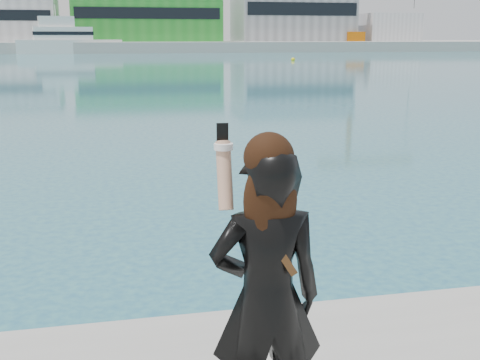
# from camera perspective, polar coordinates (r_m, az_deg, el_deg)

# --- Properties ---
(far_quay) EXTENTS (320.00, 40.00, 2.00)m
(far_quay) POSITION_cam_1_polar(r_m,az_deg,el_deg) (133.75, -12.36, 12.29)
(far_quay) COLOR #9E9E99
(far_quay) RESTS_ON ground
(warehouse_green) EXTENTS (30.60, 16.36, 10.50)m
(warehouse_green) POSITION_cam_1_polar(r_m,az_deg,el_deg) (132.05, -8.90, 15.14)
(warehouse_green) COLOR green
(warehouse_green) RESTS_ON far_quay
(warehouse_grey_right) EXTENTS (25.50, 15.35, 12.50)m
(warehouse_grey_right) POSITION_cam_1_polar(r_m,az_deg,el_deg) (137.89, 4.99, 15.59)
(warehouse_grey_right) COLOR gray
(warehouse_grey_right) RESTS_ON far_quay
(ancillary_shed) EXTENTS (12.00, 10.00, 6.00)m
(ancillary_shed) POSITION_cam_1_polar(r_m,az_deg,el_deg) (144.00, 13.85, 13.87)
(ancillary_shed) COLOR silver
(ancillary_shed) RESTS_ON far_quay
(flagpole_right) EXTENTS (1.28, 0.16, 8.00)m
(flagpole_right) POSITION_cam_1_polar(r_m,az_deg,el_deg) (126.80, -2.09, 15.03)
(flagpole_right) COLOR silver
(flagpole_right) RESTS_ON far_quay
(motor_yacht) EXTENTS (18.98, 7.69, 8.61)m
(motor_yacht) POSITION_cam_1_polar(r_m,az_deg,el_deg) (116.35, -16.18, 12.64)
(motor_yacht) COLOR white
(motor_yacht) RESTS_ON ground
(buoy_near) EXTENTS (0.50, 0.50, 0.50)m
(buoy_near) POSITION_cam_1_polar(r_m,az_deg,el_deg) (79.65, 5.05, 11.20)
(buoy_near) COLOR #FFEB0D
(buoy_near) RESTS_ON ground
(woman) EXTENTS (0.67, 0.46, 1.86)m
(woman) POSITION_cam_1_polar(r_m,az_deg,el_deg) (3.41, 2.53, -10.44)
(woman) COLOR black
(woman) RESTS_ON near_quay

